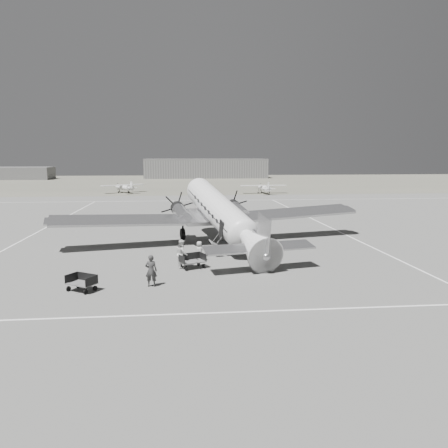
{
  "coord_description": "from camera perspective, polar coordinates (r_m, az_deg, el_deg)",
  "views": [
    {
      "loc": [
        -3.72,
        -34.05,
        7.47
      ],
      "look_at": [
        -0.39,
        -0.33,
        2.2
      ],
      "focal_mm": 35.0,
      "sensor_mm": 36.0,
      "label": 1
    }
  ],
  "objects": [
    {
      "name": "ground",
      "position": [
        35.06,
        0.58,
        -3.46
      ],
      "size": [
        260.0,
        260.0,
        0.0
      ],
      "primitive_type": "plane",
      "color": "slate",
      "rests_on": "ground"
    },
    {
      "name": "taxi_line_near",
      "position": [
        21.71,
        4.67,
        -11.29
      ],
      "size": [
        60.0,
        0.15,
        0.01
      ],
      "primitive_type": "cube",
      "color": "silver",
      "rests_on": "ground"
    },
    {
      "name": "taxi_line_right",
      "position": [
        38.24,
        18.78,
        -2.89
      ],
      "size": [
        0.15,
        80.0,
        0.01
      ],
      "primitive_type": "cube",
      "color": "silver",
      "rests_on": "ground"
    },
    {
      "name": "taxi_line_left",
      "position": [
        46.9,
        -23.29,
        -1.04
      ],
      "size": [
        0.15,
        60.0,
        0.01
      ],
      "primitive_type": "cube",
      "color": "silver",
      "rests_on": "ground"
    },
    {
      "name": "taxi_line_horizon",
      "position": [
        74.52,
        -2.76,
        3.08
      ],
      "size": [
        90.0,
        0.15,
        0.01
      ],
      "primitive_type": "cube",
      "color": "silver",
      "rests_on": "ground"
    },
    {
      "name": "grass_infield",
      "position": [
        129.32,
        -4.01,
        5.51
      ],
      "size": [
        260.0,
        90.0,
        0.01
      ],
      "primitive_type": "cube",
      "color": "#636053",
      "rests_on": "ground"
    },
    {
      "name": "hangar_main",
      "position": [
        154.35,
        -2.42,
        7.28
      ],
      "size": [
        42.0,
        14.0,
        6.6
      ],
      "color": "slate",
      "rests_on": "ground"
    },
    {
      "name": "shed_secondary",
      "position": [
        157.72,
        -24.76,
        6.05
      ],
      "size": [
        18.0,
        10.0,
        4.0
      ],
      "primitive_type": "cube",
      "color": "#5B5B5B",
      "rests_on": "ground"
    },
    {
      "name": "dc3_airliner",
      "position": [
        36.2,
        -0.31,
        1.17
      ],
      "size": [
        31.2,
        24.73,
        5.28
      ],
      "primitive_type": null,
      "rotation": [
        0.0,
        0.0,
        0.22
      ],
      "color": "#AFAFB1",
      "rests_on": "ground"
    },
    {
      "name": "light_plane_left",
      "position": [
        92.36,
        -12.94,
        4.58
      ],
      "size": [
        11.85,
        11.29,
        1.92
      ],
      "primitive_type": null,
      "rotation": [
        0.0,
        0.0,
        0.56
      ],
      "color": "silver",
      "rests_on": "ground"
    },
    {
      "name": "light_plane_right",
      "position": [
        88.68,
        5.24,
        4.61
      ],
      "size": [
        9.84,
        8.16,
        1.95
      ],
      "primitive_type": null,
      "rotation": [
        0.0,
        0.0,
        0.06
      ],
      "color": "silver",
      "rests_on": "ground"
    },
    {
      "name": "baggage_cart_near",
      "position": [
        29.52,
        -4.16,
        -4.86
      ],
      "size": [
        2.09,
        1.84,
        0.98
      ],
      "primitive_type": null,
      "rotation": [
        0.0,
        0.0,
        0.43
      ],
      "color": "#5B5B5B",
      "rests_on": "ground"
    },
    {
      "name": "baggage_cart_far",
      "position": [
        25.84,
        -18.11,
        -7.33
      ],
      "size": [
        2.02,
        1.87,
        0.93
      ],
      "primitive_type": null,
      "rotation": [
        0.0,
        0.0,
        -0.56
      ],
      "color": "#5B5B5B",
      "rests_on": "ground"
    },
    {
      "name": "ground_crew",
      "position": [
        25.66,
        -9.5,
        -6.03
      ],
      "size": [
        0.72,
        0.5,
        1.88
      ],
      "primitive_type": "imported",
      "rotation": [
        0.0,
        0.0,
        3.07
      ],
      "color": "#2F2F2F",
      "rests_on": "ground"
    },
    {
      "name": "ramp_agent",
      "position": [
        29.7,
        -5.51,
        -3.86
      ],
      "size": [
        0.8,
        0.99,
        1.92
      ],
      "primitive_type": "imported",
      "rotation": [
        0.0,
        0.0,
        1.66
      ],
      "color": "silver",
      "rests_on": "ground"
    },
    {
      "name": "passenger",
      "position": [
        31.36,
        -3.24,
        -3.59
      ],
      "size": [
        0.6,
        0.8,
        1.46
      ],
      "primitive_type": "imported",
      "rotation": [
        0.0,
        0.0,
        1.78
      ],
      "color": "#ABABA9",
      "rests_on": "ground"
    }
  ]
}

